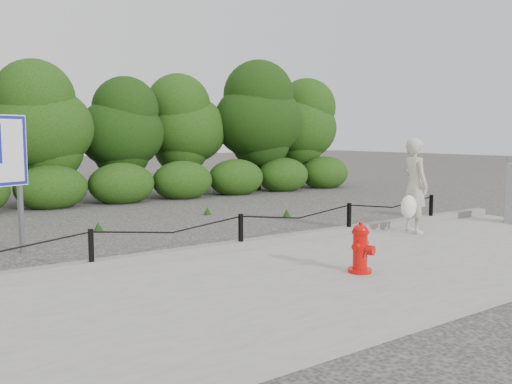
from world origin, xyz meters
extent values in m
plane|color=#2D2B28|center=(0.00, 0.00, 0.00)|extent=(90.00, 90.00, 0.00)
cube|color=gray|center=(0.00, -2.00, 0.04)|extent=(14.00, 4.00, 0.08)
cube|color=slate|center=(0.00, 0.05, 0.15)|extent=(14.00, 0.22, 0.14)
cube|color=black|center=(-2.50, 0.00, 0.38)|extent=(0.06, 0.06, 0.60)
cube|color=black|center=(0.00, 0.00, 0.38)|extent=(0.06, 0.06, 0.60)
cube|color=black|center=(2.50, 0.00, 0.38)|extent=(0.06, 0.06, 0.60)
cube|color=black|center=(5.00, 0.00, 0.38)|extent=(0.06, 0.06, 0.60)
cylinder|color=black|center=(-1.25, 0.00, 0.60)|extent=(2.50, 0.02, 0.02)
cylinder|color=black|center=(1.25, 0.00, 0.60)|extent=(2.50, 0.02, 0.02)
cylinder|color=black|center=(3.75, 0.00, 0.60)|extent=(2.50, 0.02, 0.02)
cylinder|color=black|center=(-1.00, 8.60, 0.99)|extent=(0.18, 0.18, 1.98)
ellipsoid|color=#244A11|center=(-1.00, 8.60, 2.37)|extent=(2.93, 2.53, 3.17)
cylinder|color=black|center=(1.50, 9.00, 0.93)|extent=(0.18, 0.18, 1.85)
ellipsoid|color=#244A11|center=(1.50, 9.00, 2.22)|extent=(2.74, 2.37, 2.96)
cylinder|color=black|center=(4.00, 9.40, 0.99)|extent=(0.18, 0.18, 1.97)
ellipsoid|color=#244A11|center=(4.00, 9.40, 2.37)|extent=(2.92, 2.53, 3.16)
cylinder|color=black|center=(6.50, 8.60, 1.13)|extent=(0.18, 0.18, 2.26)
ellipsoid|color=#244A11|center=(6.50, 8.60, 2.71)|extent=(3.34, 2.89, 3.61)
cylinder|color=black|center=(8.80, 9.00, 1.02)|extent=(0.18, 0.18, 2.04)
ellipsoid|color=#244A11|center=(8.80, 9.00, 2.44)|extent=(3.01, 2.61, 3.26)
cylinder|color=red|center=(0.52, -2.19, 0.11)|extent=(0.42, 0.42, 0.05)
cylinder|color=red|center=(0.52, -2.19, 0.38)|extent=(0.26, 0.26, 0.49)
cylinder|color=red|center=(0.52, -2.19, 0.65)|extent=(0.31, 0.31, 0.05)
ellipsoid|color=red|center=(0.52, -2.19, 0.67)|extent=(0.27, 0.27, 0.16)
cylinder|color=red|center=(0.52, -2.19, 0.76)|extent=(0.07, 0.07, 0.05)
cylinder|color=red|center=(0.39, -2.24, 0.46)|extent=(0.12, 0.13, 0.10)
cylinder|color=red|center=(0.65, -2.15, 0.46)|extent=(0.12, 0.13, 0.10)
cylinder|color=red|center=(0.57, -2.33, 0.41)|extent=(0.17, 0.15, 0.14)
cylinder|color=slate|center=(0.49, -2.31, 0.34)|extent=(0.01, 0.05, 0.11)
imported|color=#BFB6A3|center=(3.66, -0.61, 1.00)|extent=(0.61, 0.77, 1.84)
ellipsoid|color=white|center=(3.31, -0.76, 0.63)|extent=(0.33, 0.26, 0.44)
cube|color=slate|center=(6.40, -0.90, 0.79)|extent=(0.07, 0.07, 1.42)
cube|color=slate|center=(-2.94, 2.21, 1.15)|extent=(0.09, 0.09, 2.30)
camera|label=1|loc=(-4.90, -7.36, 1.97)|focal=38.00mm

